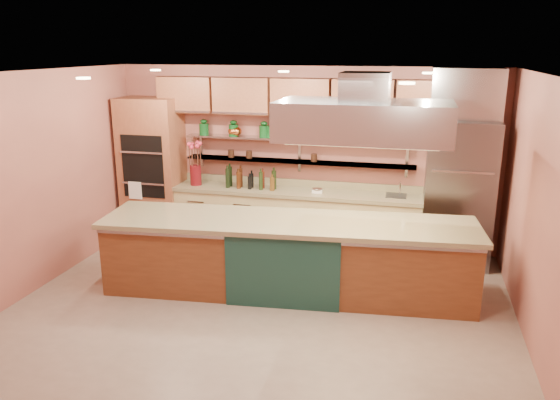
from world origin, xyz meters
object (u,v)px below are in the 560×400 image
(flower_vase, at_px, (196,175))
(island, at_px, (288,256))
(refrigerator, at_px, (458,194))
(kitchen_scale, at_px, (317,190))
(green_canister, at_px, (271,132))
(copper_kettle, at_px, (236,131))

(flower_vase, bearing_deg, island, -39.56)
(refrigerator, relative_size, flower_vase, 6.57)
(kitchen_scale, height_order, green_canister, green_canister)
(kitchen_scale, distance_m, green_canister, 1.16)
(island, xyz_separation_m, copper_kettle, (-1.27, 1.78, 1.31))
(flower_vase, distance_m, copper_kettle, 0.96)
(copper_kettle, relative_size, green_canister, 1.06)
(copper_kettle, bearing_deg, flower_vase, -160.47)
(copper_kettle, height_order, green_canister, green_canister)
(refrigerator, xyz_separation_m, kitchen_scale, (-2.05, 0.01, -0.08))
(island, height_order, kitchen_scale, kitchen_scale)
(island, distance_m, flower_vase, 2.53)
(refrigerator, bearing_deg, kitchen_scale, 179.72)
(island, relative_size, copper_kettle, 25.04)
(refrigerator, distance_m, copper_kettle, 3.50)
(refrigerator, distance_m, green_canister, 2.94)
(flower_vase, bearing_deg, copper_kettle, 19.53)
(refrigerator, bearing_deg, flower_vase, 179.86)
(island, relative_size, flower_vase, 14.49)
(flower_vase, xyz_separation_m, green_canister, (1.20, 0.22, 0.71))
(kitchen_scale, bearing_deg, green_canister, 149.65)
(copper_kettle, bearing_deg, island, -54.50)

